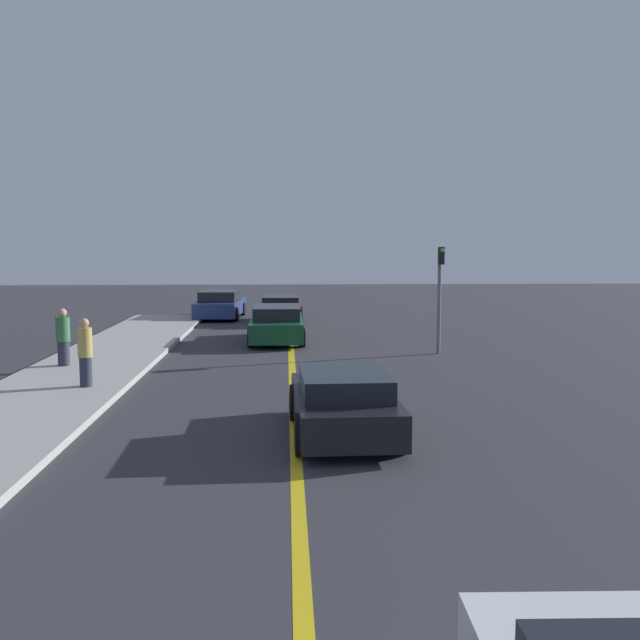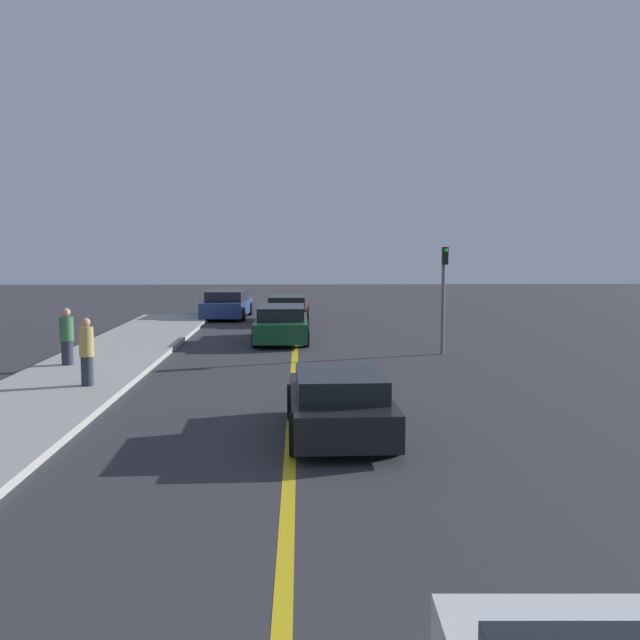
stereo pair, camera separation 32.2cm
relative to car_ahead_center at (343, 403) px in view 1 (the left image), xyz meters
name	(u,v)px [view 1 (the left image)]	position (x,y,z in m)	size (l,w,h in m)	color
road_center_line	(292,376)	(-0.89, 5.96, -0.61)	(0.20, 60.00, 0.01)	gold
sidewalk_left	(61,386)	(-6.51, 4.44, -0.53)	(3.26, 32.96, 0.16)	#9E9E99
car_ahead_center	(343,403)	(0.00, 0.00, 0.00)	(1.99, 3.98, 1.22)	black
car_far_distant	(277,324)	(-1.39, 12.59, 0.03)	(1.96, 4.47, 1.31)	#144728
car_parked_left_lot	(281,310)	(-1.29, 18.77, -0.02)	(1.97, 3.87, 1.20)	maroon
car_oncoming_far	(220,305)	(-4.17, 20.78, 0.03)	(2.21, 4.48, 1.32)	navy
pedestrian_near_curb	(85,352)	(-5.79, 4.04, 0.36)	(0.34, 0.34, 1.63)	#282D3D
pedestrian_mid_group	(63,337)	(-7.21, 6.99, 0.33)	(0.38, 0.38, 1.59)	#282D3D
traffic_light	(440,287)	(3.82, 9.52, 1.53)	(0.18, 0.40, 3.41)	slate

